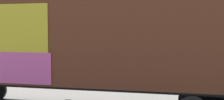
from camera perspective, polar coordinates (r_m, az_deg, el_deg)
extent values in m
cube|color=#5B2B19|center=(11.01, -6.34, 3.04)|extent=(15.02, 2.75, 3.54)
cube|color=gold|center=(10.80, -20.43, 3.30)|extent=(3.30, 0.04, 1.95)
cube|color=#CC4C8C|center=(10.95, -20.95, -3.21)|extent=(3.81, 0.04, 1.10)
cube|color=black|center=(11.18, -6.27, -6.59)|extent=(14.72, 1.52, 0.20)
cylinder|color=black|center=(11.39, 15.21, -9.35)|extent=(0.92, 0.12, 0.92)
cylinder|color=silver|center=(25.50, -6.08, 6.29)|extent=(0.12, 0.12, 8.42)
cube|color=silver|center=(66.93, 10.68, 5.58)|extent=(129.67, 43.18, 10.89)
cube|color=#B21E1E|center=(17.56, -9.47, -4.09)|extent=(4.14, 2.07, 0.68)
cube|color=#2D333D|center=(17.53, -9.92, -2.01)|extent=(2.26, 1.75, 0.60)
cylinder|color=black|center=(18.04, -4.50, -4.95)|extent=(0.66, 0.27, 0.64)
cylinder|color=black|center=(16.44, -5.82, -5.78)|extent=(0.66, 0.27, 0.64)
cylinder|color=black|center=(18.84, -12.64, -4.66)|extent=(0.66, 0.27, 0.64)
cylinder|color=black|center=(17.31, -14.64, -5.41)|extent=(0.66, 0.27, 0.64)
cube|color=black|center=(16.20, 11.30, -4.81)|extent=(4.20, 2.03, 0.65)
cube|color=#2D333D|center=(16.12, 11.13, -2.45)|extent=(2.14, 1.70, 0.69)
cylinder|color=black|center=(17.18, 15.83, -5.50)|extent=(0.65, 0.27, 0.64)
cylinder|color=black|center=(15.57, 16.55, -6.44)|extent=(0.65, 0.27, 0.64)
cylinder|color=black|center=(17.07, 6.50, -5.44)|extent=(0.65, 0.27, 0.64)
cylinder|color=black|center=(15.44, 6.23, -6.39)|extent=(0.65, 0.27, 0.64)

